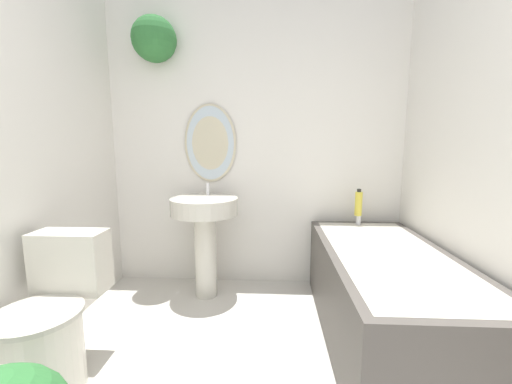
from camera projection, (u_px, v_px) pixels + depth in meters
name	position (u px, v px, depth m)	size (l,w,h in m)	color
wall_back	(245.00, 134.00, 2.63)	(2.56, 0.35, 2.40)	silver
toilet	(50.00, 324.00, 1.56)	(0.40, 0.57, 0.73)	beige
pedestal_sink	(205.00, 224.00, 2.44)	(0.52, 0.52, 0.89)	beige
bathtub	(386.00, 295.00, 1.91)	(0.72, 1.54, 0.64)	#4C4742
shampoo_bottle	(359.00, 203.00, 2.49)	(0.06, 0.06, 0.21)	gold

